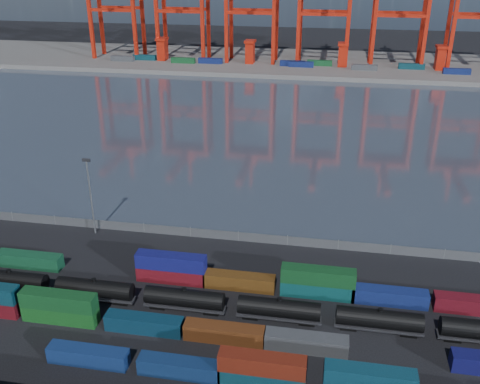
# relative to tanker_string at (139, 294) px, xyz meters

# --- Properties ---
(ground) EXTENTS (700.00, 700.00, 0.00)m
(ground) POSITION_rel_tanker_string_xyz_m (12.40, -4.13, -2.09)
(ground) COLOR black
(ground) RESTS_ON ground
(harbor_water) EXTENTS (700.00, 700.00, 0.00)m
(harbor_water) POSITION_rel_tanker_string_xyz_m (12.40, 100.87, -2.09)
(harbor_water) COLOR #343E4B
(harbor_water) RESTS_ON ground
(far_quay) EXTENTS (700.00, 70.00, 2.00)m
(far_quay) POSITION_rel_tanker_string_xyz_m (12.40, 205.87, -1.09)
(far_quay) COLOR #514F4C
(far_quay) RESTS_ON ground
(container_row_south) EXTENTS (139.65, 2.40, 5.11)m
(container_row_south) POSITION_rel_tanker_string_xyz_m (9.90, -14.42, -0.03)
(container_row_south) COLOR #36393B
(container_row_south) RESTS_ON ground
(container_row_mid) EXTENTS (142.18, 2.49, 5.30)m
(container_row_mid) POSITION_rel_tanker_string_xyz_m (-7.76, -6.26, -0.16)
(container_row_mid) COLOR #434448
(container_row_mid) RESTS_ON ground
(container_row_north) EXTENTS (141.09, 2.54, 5.41)m
(container_row_north) POSITION_rel_tanker_string_xyz_m (5.70, 7.63, -0.29)
(container_row_north) COLOR navy
(container_row_north) RESTS_ON ground
(tanker_string) EXTENTS (122.08, 2.92, 4.17)m
(tanker_string) POSITION_rel_tanker_string_xyz_m (0.00, 0.00, 0.00)
(tanker_string) COLOR black
(tanker_string) RESTS_ON ground
(waterfront_fence) EXTENTS (160.12, 0.12, 2.20)m
(waterfront_fence) POSITION_rel_tanker_string_xyz_m (12.40, 23.87, -1.09)
(waterfront_fence) COLOR #595B5E
(waterfront_fence) RESTS_ON ground
(yard_light_mast) EXTENTS (1.60, 0.40, 16.60)m
(yard_light_mast) POSITION_rel_tanker_string_xyz_m (-17.60, 21.87, 7.20)
(yard_light_mast) COLOR slate
(yard_light_mast) RESTS_ON ground
(quay_containers) EXTENTS (172.58, 10.99, 2.60)m
(quay_containers) POSITION_rel_tanker_string_xyz_m (1.40, 191.34, 1.21)
(quay_containers) COLOR navy
(quay_containers) RESTS_ON far_quay
(straddle_carriers) EXTENTS (140.00, 7.00, 11.10)m
(straddle_carriers) POSITION_rel_tanker_string_xyz_m (9.90, 195.87, 5.73)
(straddle_carriers) COLOR red
(straddle_carriers) RESTS_ON far_quay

